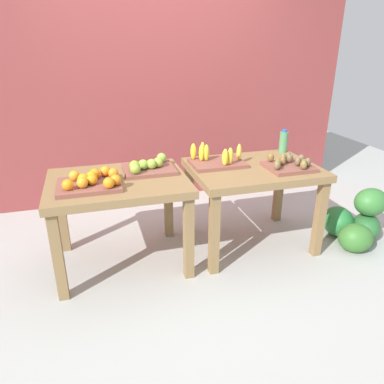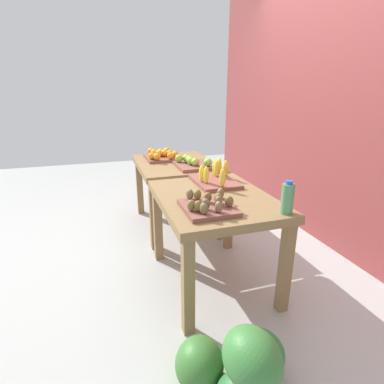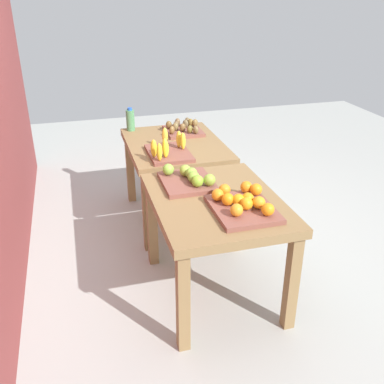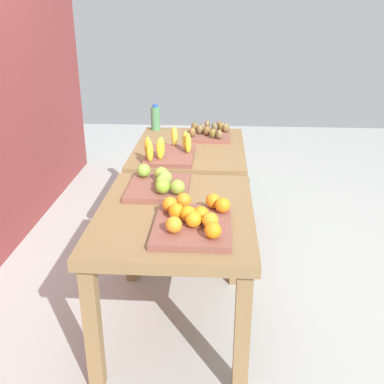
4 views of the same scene
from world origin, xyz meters
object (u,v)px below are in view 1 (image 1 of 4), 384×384
display_table_right (253,178)px  banana_crate (216,160)px  kiwi_bin (289,164)px  watermelon_pile (356,222)px  orange_bin (91,181)px  apple_bin (148,167)px  water_bottle (283,142)px  display_table_left (118,192)px

display_table_right → banana_crate: bearing=157.4°
display_table_right → kiwi_bin: bearing=-29.5°
watermelon_pile → kiwi_bin: bearing=172.8°
orange_bin → kiwi_bin: orange_bin is taller
apple_bin → kiwi_bin: 1.14m
display_table_right → orange_bin: bearing=-175.4°
water_bottle → watermelon_pile: bearing=-47.3°
orange_bin → apple_bin: 0.50m
display_table_left → kiwi_bin: bearing=-5.8°
water_bottle → display_table_left: bearing=-168.7°
display_table_left → watermelon_pile: display_table_left is taller
kiwi_bin → watermelon_pile: size_ratio=0.56×
display_table_right → display_table_left: bearing=180.0°
display_table_left → watermelon_pile: bearing=-6.3°
kiwi_bin → water_bottle: water_bottle is taller
apple_bin → kiwi_bin: size_ratio=1.10×
display_table_left → apple_bin: size_ratio=2.60×
banana_crate → watermelon_pile: (1.23, -0.35, -0.59)m
orange_bin → banana_crate: banana_crate is taller
apple_bin → kiwi_bin: (1.11, -0.25, -0.00)m
apple_bin → banana_crate: size_ratio=0.91×
orange_bin → banana_crate: bearing=12.5°
apple_bin → watermelon_pile: bearing=-10.6°
water_bottle → watermelon_pile: (0.50, -0.54, -0.64)m
banana_crate → water_bottle: (0.73, 0.19, 0.06)m
display_table_left → water_bottle: (1.56, 0.31, 0.20)m
orange_bin → water_bottle: water_bottle is taller
display_table_left → banana_crate: (0.83, 0.12, 0.15)m
water_bottle → display_table_right: bearing=-144.9°
apple_bin → display_table_right: bearing=-7.2°
banana_crate → display_table_right: bearing=-22.6°
banana_crate → water_bottle: water_bottle is taller
kiwi_bin → water_bottle: (0.20, 0.45, 0.06)m
water_bottle → watermelon_pile: size_ratio=0.33×
display_table_right → apple_bin: apple_bin is taller
watermelon_pile → display_table_right: bearing=166.4°
display_table_right → kiwi_bin: kiwi_bin is taller
water_bottle → banana_crate: bearing=-165.4°
kiwi_bin → banana_crate: bearing=154.1°
display_table_right → water_bottle: (0.44, 0.31, 0.20)m
apple_bin → orange_bin: bearing=-154.2°
orange_bin → banana_crate: (1.02, 0.23, 0.00)m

